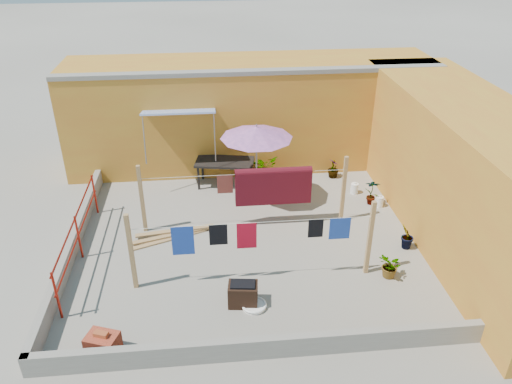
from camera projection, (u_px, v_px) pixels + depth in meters
ground at (248, 243)px, 12.05m from camera, size 80.00×80.00×0.00m
wall_back at (250, 112)px, 15.40m from camera, size 11.00×3.27×3.21m
wall_right at (467, 174)px, 11.73m from camera, size 2.40×9.00×3.20m
parapet_front at (265, 347)px, 8.82m from camera, size 8.30×0.16×0.44m
parapet_left at (73, 245)px, 11.58m from camera, size 0.16×7.30×0.44m
red_railing at (77, 231)px, 11.19m from camera, size 0.05×4.20×1.10m
clothesline_rig at (269, 193)px, 12.07m from camera, size 5.09×2.35×1.80m
patio_umbrella at (257, 133)px, 12.80m from camera, size 2.39×2.39×2.27m
outdoor_table at (225, 163)px, 14.31m from camera, size 1.77×1.11×0.77m
brick_stack at (103, 344)px, 8.91m from camera, size 0.66×0.57×0.49m
lumber_pile at (172, 235)px, 12.22m from camera, size 2.05×0.87×0.13m
brazier at (243, 294)px, 10.01m from camera, size 0.63×0.46×0.53m
white_basin at (254, 305)px, 10.03m from camera, size 0.51×0.51×0.09m
water_jug_a at (379, 201)px, 13.49m from camera, size 0.22×0.22×0.34m
water_jug_b at (354, 188)px, 14.14m from camera, size 0.22×0.22×0.34m
green_hose at (301, 180)px, 14.84m from camera, size 0.55×0.55×0.08m
plant_back_a at (264, 168)px, 14.71m from camera, size 0.94×0.91×0.79m
plant_back_b at (333, 168)px, 14.94m from camera, size 0.43×0.43×0.59m
plant_right_a at (372, 192)px, 13.50m from camera, size 0.46×0.38×0.76m
plant_right_b at (407, 237)px, 11.67m from camera, size 0.46×0.47×0.67m
plant_right_c at (391, 266)px, 10.75m from camera, size 0.50×0.56×0.57m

